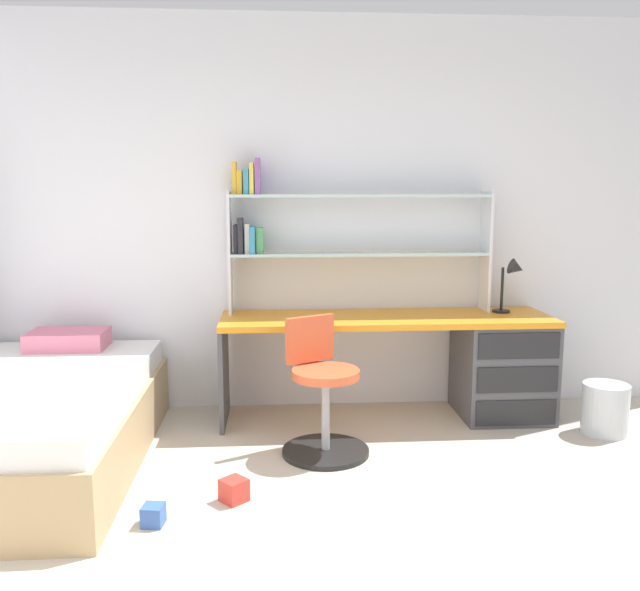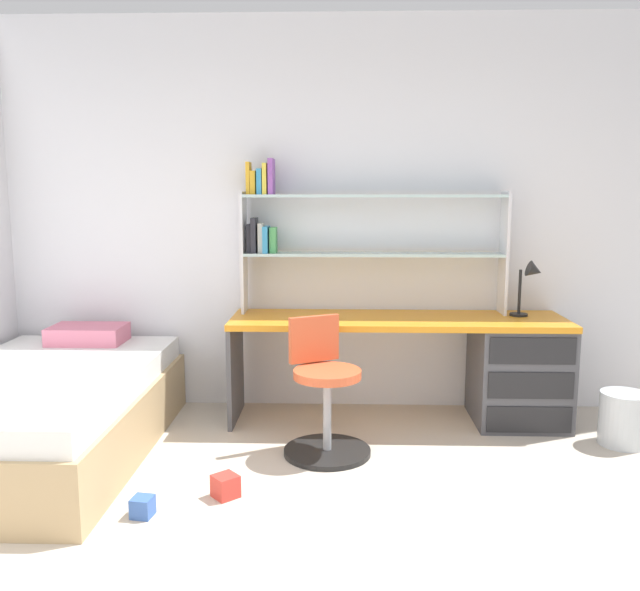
{
  "view_description": "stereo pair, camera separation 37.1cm",
  "coord_description": "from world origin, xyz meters",
  "px_view_note": "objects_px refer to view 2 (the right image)",
  "views": [
    {
      "loc": [
        -0.37,
        -2.01,
        1.55
      ],
      "look_at": [
        -0.11,
        1.65,
        0.97
      ],
      "focal_mm": 36.89,
      "sensor_mm": 36.0,
      "label": 1
    },
    {
      "loc": [
        0.0,
        -2.02,
        1.55
      ],
      "look_at": [
        -0.11,
        1.65,
        0.97
      ],
      "focal_mm": 36.89,
      "sensor_mm": 36.0,
      "label": 2
    }
  ],
  "objects_px": {
    "desk_lamp": "(530,280)",
    "waste_bin": "(623,419)",
    "toy_block_red_2": "(225,486)",
    "bookshelf_hutch": "(339,227)",
    "toy_block_blue_1": "(142,507)",
    "bed_platform": "(44,413)",
    "desk": "(486,364)",
    "swivel_chair": "(324,400)"
  },
  "relations": [
    {
      "from": "toy_block_blue_1",
      "to": "toy_block_red_2",
      "type": "height_order",
      "value": "toy_block_red_2"
    },
    {
      "from": "waste_bin",
      "to": "toy_block_blue_1",
      "type": "relative_size",
      "value": 3.39
    },
    {
      "from": "toy_block_blue_1",
      "to": "toy_block_red_2",
      "type": "xyz_separation_m",
      "value": [
        0.36,
        0.22,
        0.01
      ]
    },
    {
      "from": "desk",
      "to": "toy_block_blue_1",
      "type": "relative_size",
      "value": 23.02
    },
    {
      "from": "toy_block_blue_1",
      "to": "toy_block_red_2",
      "type": "distance_m",
      "value": 0.42
    },
    {
      "from": "bed_platform",
      "to": "desk_lamp",
      "type": "bearing_deg",
      "value": 13.43
    },
    {
      "from": "desk",
      "to": "desk_lamp",
      "type": "distance_m",
      "value": 0.64
    },
    {
      "from": "desk",
      "to": "bookshelf_hutch",
      "type": "height_order",
      "value": "bookshelf_hutch"
    },
    {
      "from": "desk",
      "to": "toy_block_red_2",
      "type": "bearing_deg",
      "value": -142.95
    },
    {
      "from": "desk_lamp",
      "to": "swivel_chair",
      "type": "distance_m",
      "value": 1.64
    },
    {
      "from": "desk_lamp",
      "to": "waste_bin",
      "type": "bearing_deg",
      "value": -43.32
    },
    {
      "from": "desk_lamp",
      "to": "waste_bin",
      "type": "relative_size",
      "value": 1.16
    },
    {
      "from": "desk",
      "to": "bookshelf_hutch",
      "type": "xyz_separation_m",
      "value": [
        -1.0,
        0.19,
        0.91
      ]
    },
    {
      "from": "bookshelf_hutch",
      "to": "desk_lamp",
      "type": "distance_m",
      "value": 1.34
    },
    {
      "from": "bookshelf_hutch",
      "to": "swivel_chair",
      "type": "bearing_deg",
      "value": -95.8
    },
    {
      "from": "swivel_chair",
      "to": "toy_block_blue_1",
      "type": "height_order",
      "value": "swivel_chair"
    },
    {
      "from": "desk",
      "to": "toy_block_red_2",
      "type": "relative_size",
      "value": 19.34
    },
    {
      "from": "toy_block_blue_1",
      "to": "desk_lamp",
      "type": "bearing_deg",
      "value": 33.25
    },
    {
      "from": "bed_platform",
      "to": "waste_bin",
      "type": "relative_size",
      "value": 6.0
    },
    {
      "from": "desk",
      "to": "toy_block_red_2",
      "type": "xyz_separation_m",
      "value": [
        -1.57,
        -1.19,
        -0.34
      ]
    },
    {
      "from": "bookshelf_hutch",
      "to": "toy_block_blue_1",
      "type": "xyz_separation_m",
      "value": [
        -0.94,
        -1.59,
        -1.26
      ]
    },
    {
      "from": "waste_bin",
      "to": "desk_lamp",
      "type": "bearing_deg",
      "value": 136.68
    },
    {
      "from": "desk_lamp",
      "to": "toy_block_blue_1",
      "type": "bearing_deg",
      "value": -146.75
    },
    {
      "from": "bookshelf_hutch",
      "to": "toy_block_blue_1",
      "type": "relative_size",
      "value": 18.63
    },
    {
      "from": "desk",
      "to": "swivel_chair",
      "type": "relative_size",
      "value": 2.77
    },
    {
      "from": "desk",
      "to": "waste_bin",
      "type": "distance_m",
      "value": 0.89
    },
    {
      "from": "bookshelf_hutch",
      "to": "bed_platform",
      "type": "bearing_deg",
      "value": -153.77
    },
    {
      "from": "desk_lamp",
      "to": "desk",
      "type": "bearing_deg",
      "value": -169.67
    },
    {
      "from": "bed_platform",
      "to": "toy_block_red_2",
      "type": "bearing_deg",
      "value": -23.97
    },
    {
      "from": "toy_block_red_2",
      "to": "bookshelf_hutch",
      "type": "bearing_deg",
      "value": 67.34
    },
    {
      "from": "toy_block_blue_1",
      "to": "waste_bin",
      "type": "bearing_deg",
      "value": 20.4
    },
    {
      "from": "swivel_chair",
      "to": "bed_platform",
      "type": "distance_m",
      "value": 1.66
    },
    {
      "from": "bookshelf_hutch",
      "to": "waste_bin",
      "type": "xyz_separation_m",
      "value": [
        1.76,
        -0.59,
        -1.15
      ]
    },
    {
      "from": "bed_platform",
      "to": "swivel_chair",
      "type": "bearing_deg",
      "value": 2.93
    },
    {
      "from": "bookshelf_hutch",
      "to": "toy_block_blue_1",
      "type": "distance_m",
      "value": 2.24
    },
    {
      "from": "toy_block_blue_1",
      "to": "swivel_chair",
      "type": "bearing_deg",
      "value": 43.64
    },
    {
      "from": "desk",
      "to": "desk_lamp",
      "type": "height_order",
      "value": "desk_lamp"
    },
    {
      "from": "bookshelf_hutch",
      "to": "toy_block_red_2",
      "type": "height_order",
      "value": "bookshelf_hutch"
    },
    {
      "from": "bookshelf_hutch",
      "to": "waste_bin",
      "type": "distance_m",
      "value": 2.18
    },
    {
      "from": "desk",
      "to": "waste_bin",
      "type": "relative_size",
      "value": 6.8
    },
    {
      "from": "bookshelf_hutch",
      "to": "desk",
      "type": "bearing_deg",
      "value": -10.57
    },
    {
      "from": "waste_bin",
      "to": "bed_platform",
      "type": "bearing_deg",
      "value": -175.59
    }
  ]
}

